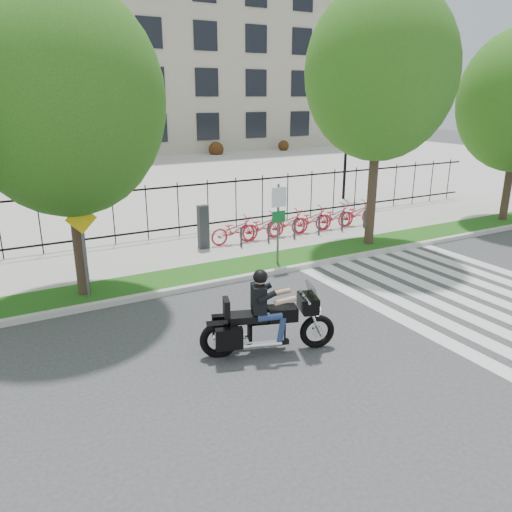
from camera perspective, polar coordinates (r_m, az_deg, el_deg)
ground at (r=11.47m, az=7.83°, el=-9.13°), size 120.00×120.00×0.00m
curb at (r=14.64m, az=-1.70°, el=-2.53°), size 60.00×0.20×0.15m
grass_verge at (r=15.35m, az=-3.15°, el=-1.56°), size 60.00×1.50×0.15m
sidewalk at (r=17.53m, az=-6.71°, el=0.82°), size 60.00×3.50×0.15m
plaza at (r=34.09m, az=-18.16°, el=8.33°), size 80.00×34.00×0.10m
crosswalk_stripes at (r=14.66m, az=23.25°, el=-4.31°), size 5.70×8.00×0.01m
iron_fence at (r=18.84m, az=-8.87°, el=5.32°), size 30.00×0.06×2.00m
office_building at (r=53.62m, az=-23.79°, el=21.59°), size 60.00×21.90×20.15m
lamp_post_right at (r=25.93m, az=10.31°, el=13.23°), size 1.06×0.70×4.25m
street_tree_1 at (r=13.22m, az=-21.21°, el=16.26°), size 4.86×4.86×7.72m
street_tree_2 at (r=17.62m, az=14.04°, el=19.65°), size 4.93×4.93×8.57m
bike_share_station at (r=18.98m, az=4.83°, el=3.97°), size 7.79×0.86×1.50m
sign_pole_regulatory at (r=15.28m, az=2.59°, el=4.86°), size 0.50×0.09×2.50m
sign_pole_warning at (r=13.31m, az=-19.16°, el=1.92°), size 0.78×0.09×2.49m
motorcycle_rider at (r=10.42m, az=1.36°, el=-7.30°), size 2.79×1.36×2.23m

